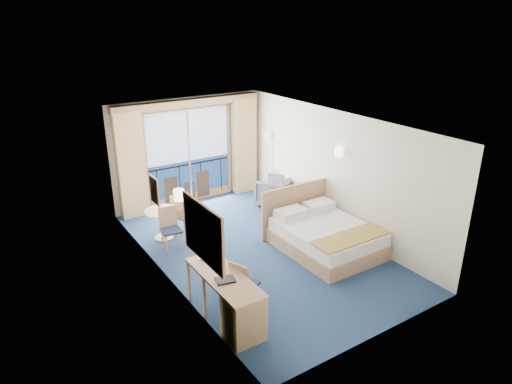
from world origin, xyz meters
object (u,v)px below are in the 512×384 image
(bed, at_px, (324,235))
(table_chair_a, at_px, (182,214))
(desk_chair, at_px, (242,282))
(armchair, at_px, (275,192))
(table_chair_b, at_px, (170,226))
(desk, at_px, (239,309))
(floor_lamp, at_px, (267,149))
(nightstand, at_px, (310,211))
(round_table, at_px, (162,217))

(bed, xyz_separation_m, table_chair_a, (-2.21, 2.13, 0.22))
(table_chair_a, bearing_deg, desk_chair, 146.88)
(armchair, relative_size, table_chair_b, 0.90)
(bed, relative_size, desk, 1.28)
(desk_chair, bearing_deg, bed, -93.99)
(desk, bearing_deg, floor_lamp, 51.50)
(floor_lamp, relative_size, desk, 1.03)
(desk_chair, xyz_separation_m, table_chair_b, (-0.16, 2.61, 0.02))
(bed, height_order, armchair, bed)
(nightstand, height_order, floor_lamp, floor_lamp)
(bed, relative_size, armchair, 2.60)
(table_chair_a, bearing_deg, round_table, 43.33)
(floor_lamp, xyz_separation_m, desk, (-3.57, -4.49, -0.86))
(table_chair_b, bearing_deg, armchair, 18.15)
(armchair, bearing_deg, desk, 22.75)
(nightstand, distance_m, armchair, 1.27)
(bed, distance_m, table_chair_a, 3.08)
(desk, relative_size, table_chair_a, 1.75)
(armchair, relative_size, floor_lamp, 0.48)
(floor_lamp, relative_size, table_chair_b, 1.87)
(table_chair_a, bearing_deg, table_chair_b, 101.86)
(desk, bearing_deg, nightstand, 36.39)
(floor_lamp, bearing_deg, desk_chair, -128.87)
(round_table, bearing_deg, armchair, 3.43)
(floor_lamp, distance_m, round_table, 3.51)
(table_chair_b, bearing_deg, bed, -27.88)
(desk, height_order, table_chair_a, table_chair_a)
(floor_lamp, relative_size, table_chair_a, 1.79)
(floor_lamp, bearing_deg, round_table, -165.61)
(bed, xyz_separation_m, table_chair_b, (-2.65, 1.77, 0.20))
(bed, xyz_separation_m, nightstand, (0.60, 1.19, -0.04))
(desk, bearing_deg, table_chair_a, 79.34)
(nightstand, bearing_deg, table_chair_a, 161.47)
(round_table, bearing_deg, desk, -94.10)
(table_chair_a, relative_size, table_chair_b, 1.05)
(desk_chair, bearing_deg, table_chair_b, -19.24)
(desk, xyz_separation_m, desk_chair, (0.38, 0.52, 0.06))
(bed, bearing_deg, floor_lamp, 77.32)
(floor_lamp, bearing_deg, armchair, -108.49)
(armchair, bearing_deg, round_table, -22.62)
(bed, height_order, round_table, bed)
(floor_lamp, height_order, round_table, floor_lamp)
(table_chair_a, bearing_deg, armchair, -110.86)
(desk_chair, distance_m, table_chair_b, 2.62)
(desk_chair, bearing_deg, desk, 121.65)
(desk, distance_m, round_table, 3.65)
(nightstand, height_order, table_chair_a, table_chair_a)
(armchair, distance_m, desk, 5.08)
(armchair, xyz_separation_m, desk, (-3.35, -3.82, 0.06))
(nightstand, distance_m, floor_lamp, 2.18)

